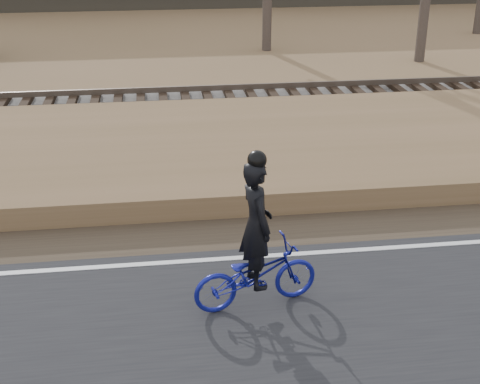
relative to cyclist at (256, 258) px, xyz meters
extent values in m
cube|color=brown|center=(-4.02, 5.36, -0.60)|extent=(120.00, 5.00, 0.44)
cube|color=slate|center=(-4.02, 9.16, -0.59)|extent=(120.00, 3.00, 0.45)
cube|color=black|center=(-4.02, 9.16, -0.30)|extent=(120.00, 2.40, 0.14)
cube|color=brown|center=(-4.02, 8.44, -0.15)|extent=(120.00, 0.07, 0.15)
cube|color=brown|center=(-4.02, 9.88, -0.15)|extent=(120.00, 0.07, 0.15)
imported|color=navy|center=(0.00, 0.00, -0.28)|extent=(1.91, 0.99, 0.96)
imported|color=black|center=(0.00, 0.00, 0.52)|extent=(0.57, 0.75, 1.85)
sphere|color=black|center=(0.00, 0.00, 1.46)|extent=(0.26, 0.26, 0.26)
camera|label=1|loc=(-1.32, -8.08, 4.57)|focal=50.00mm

